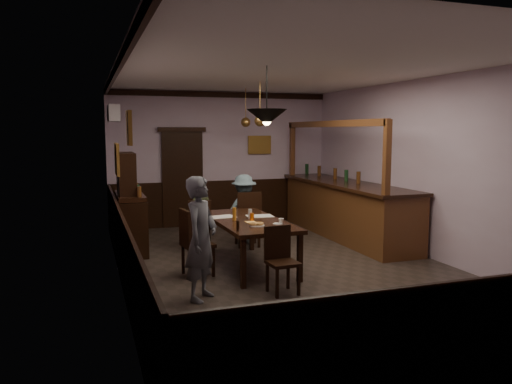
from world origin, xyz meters
name	(u,v)px	position (x,y,z in m)	size (l,w,h in m)	color
room	(289,172)	(0.00, 0.00, 1.50)	(5.01, 8.01, 3.01)	#2D2621
dining_table	(248,224)	(-0.54, 0.35, 0.69)	(1.04, 2.22, 0.75)	black
chair_far_left	(200,223)	(-1.03, 1.62, 0.50)	(0.46, 0.46, 0.92)	black
chair_far_right	(248,217)	(-0.13, 1.62, 0.56)	(0.49, 0.49, 1.03)	black
chair_near	(281,256)	(-0.52, -0.98, 0.48)	(0.40, 0.40, 0.88)	black
chair_side	(192,240)	(-1.47, 0.12, 0.54)	(0.48, 0.48, 0.99)	black
person_standing	(201,238)	(-1.57, -0.92, 0.78)	(0.57, 0.37, 1.57)	#575963
person_seated_left	(197,213)	(-1.02, 1.89, 0.63)	(0.61, 0.48, 1.26)	#3A4127
person_seated_right	(244,209)	(-0.12, 1.91, 0.66)	(0.85, 0.49, 1.31)	slate
newspaper_left	(222,217)	(-0.88, 0.69, 0.75)	(0.42, 0.30, 0.01)	silver
newspaper_right	(260,216)	(-0.28, 0.56, 0.75)	(0.42, 0.30, 0.01)	silver
napkin	(251,222)	(-0.57, 0.13, 0.75)	(0.15, 0.15, 0.00)	#FABB5C
saucer	(278,224)	(-0.25, -0.17, 0.76)	(0.15, 0.15, 0.01)	white
coffee_cup	(281,221)	(-0.20, -0.18, 0.80)	(0.08, 0.08, 0.07)	white
pastry_plate	(257,226)	(-0.58, -0.21, 0.76)	(0.22, 0.22, 0.01)	white
pastry_ring_a	(253,224)	(-0.64, -0.20, 0.79)	(0.13, 0.13, 0.04)	#C68C47
pastry_ring_b	(259,224)	(-0.55, -0.21, 0.79)	(0.13, 0.13, 0.04)	#C68C47
soda_can	(252,217)	(-0.52, 0.23, 0.81)	(0.07, 0.07, 0.12)	orange
beer_glass	(234,214)	(-0.76, 0.35, 0.85)	(0.06, 0.06, 0.20)	#BF721E
water_glass	(250,214)	(-0.48, 0.43, 0.82)	(0.06, 0.06, 0.15)	silver
pepper_mill	(238,226)	(-0.94, -0.44, 0.82)	(0.04, 0.04, 0.14)	black
sideboard	(130,212)	(-2.21, 1.95, 0.70)	(0.47, 1.32, 1.75)	black
bar_counter	(346,208)	(1.99, 1.84, 0.59)	(0.96, 4.13, 2.32)	#523316
door_back	(183,180)	(-0.90, 3.95, 1.05)	(0.90, 0.06, 2.10)	black
ac_unit	(113,113)	(-2.38, 2.90, 2.45)	(0.20, 0.85, 0.30)	white
picture_left_small	(129,128)	(-2.46, -1.60, 2.15)	(0.04, 0.28, 0.36)	olive
picture_left_large	(117,159)	(-2.46, 0.80, 1.70)	(0.04, 0.62, 0.48)	olive
picture_back	(259,145)	(0.90, 3.96, 1.80)	(0.55, 0.04, 0.42)	olive
pendant_iron	(267,117)	(-0.53, -0.45, 2.31)	(0.56, 0.56, 0.80)	black
pendant_brass_mid	(260,121)	(0.10, 1.63, 2.30)	(0.20, 0.20, 0.81)	#BF8C3F
pendant_brass_far	(246,122)	(0.30, 3.11, 2.30)	(0.20, 0.20, 0.81)	#BF8C3F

